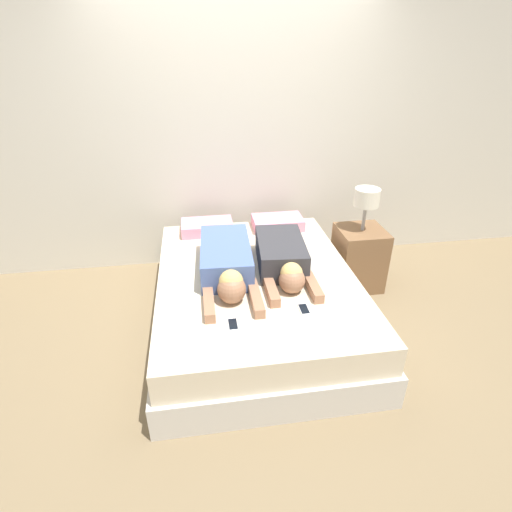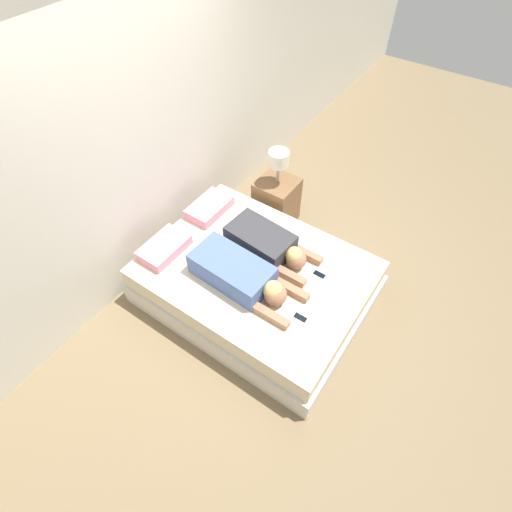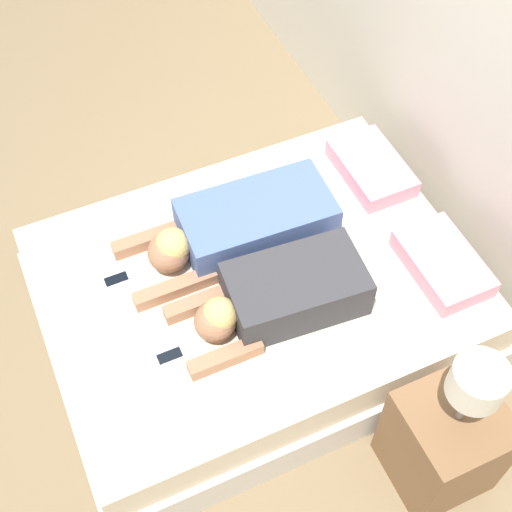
{
  "view_description": "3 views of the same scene",
  "coord_description": "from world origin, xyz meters",
  "px_view_note": "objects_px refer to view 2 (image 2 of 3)",
  "views": [
    {
      "loc": [
        -0.41,
        -2.61,
        2.05
      ],
      "look_at": [
        0.0,
        0.0,
        0.62
      ],
      "focal_mm": 28.0,
      "sensor_mm": 36.0,
      "label": 1
    },
    {
      "loc": [
        -1.88,
        -1.3,
        3.31
      ],
      "look_at": [
        0.0,
        0.0,
        0.62
      ],
      "focal_mm": 28.0,
      "sensor_mm": 36.0,
      "label": 2
    },
    {
      "loc": [
        1.75,
        -0.79,
        3.24
      ],
      "look_at": [
        0.0,
        0.0,
        0.62
      ],
      "focal_mm": 50.0,
      "sensor_mm": 36.0,
      "label": 3
    }
  ],
  "objects_px": {
    "bed": "(256,282)",
    "cell_phone_right": "(319,275)",
    "person_left": "(241,275)",
    "nightstand": "(277,199)",
    "person_right": "(268,244)",
    "pillow_head_left": "(164,248)",
    "cell_phone_left": "(300,318)",
    "pillow_head_right": "(209,208)"
  },
  "relations": [
    {
      "from": "person_right",
      "to": "person_left",
      "type": "bearing_deg",
      "value": -179.35
    },
    {
      "from": "person_left",
      "to": "person_right",
      "type": "xyz_separation_m",
      "value": [
        0.43,
        0.0,
        -0.0
      ]
    },
    {
      "from": "person_right",
      "to": "nightstand",
      "type": "distance_m",
      "value": 0.94
    },
    {
      "from": "person_left",
      "to": "nightstand",
      "type": "bearing_deg",
      "value": 18.71
    },
    {
      "from": "bed",
      "to": "cell_phone_right",
      "type": "relative_size",
      "value": 16.07
    },
    {
      "from": "cell_phone_right",
      "to": "person_right",
      "type": "bearing_deg",
      "value": 93.29
    },
    {
      "from": "pillow_head_right",
      "to": "cell_phone_right",
      "type": "xyz_separation_m",
      "value": [
        -0.09,
        -1.34,
        -0.05
      ]
    },
    {
      "from": "cell_phone_left",
      "to": "nightstand",
      "type": "xyz_separation_m",
      "value": [
        1.27,
        1.04,
        -0.15
      ]
    },
    {
      "from": "pillow_head_right",
      "to": "pillow_head_left",
      "type": "bearing_deg",
      "value": 180.0
    },
    {
      "from": "person_right",
      "to": "pillow_head_right",
      "type": "bearing_deg",
      "value": 81.27
    },
    {
      "from": "person_left",
      "to": "nightstand",
      "type": "distance_m",
      "value": 1.34
    },
    {
      "from": "pillow_head_right",
      "to": "cell_phone_left",
      "type": "bearing_deg",
      "value": -112.06
    },
    {
      "from": "pillow_head_right",
      "to": "person_right",
      "type": "relative_size",
      "value": 0.53
    },
    {
      "from": "person_left",
      "to": "person_right",
      "type": "bearing_deg",
      "value": 0.65
    },
    {
      "from": "person_left",
      "to": "nightstand",
      "type": "height_order",
      "value": "nightstand"
    },
    {
      "from": "pillow_head_left",
      "to": "person_right",
      "type": "relative_size",
      "value": 0.53
    },
    {
      "from": "person_left",
      "to": "cell_phone_right",
      "type": "bearing_deg",
      "value": -48.72
    },
    {
      "from": "nightstand",
      "to": "bed",
      "type": "bearing_deg",
      "value": -157.36
    },
    {
      "from": "person_right",
      "to": "nightstand",
      "type": "relative_size",
      "value": 0.94
    },
    {
      "from": "person_right",
      "to": "cell_phone_left",
      "type": "height_order",
      "value": "person_right"
    },
    {
      "from": "pillow_head_right",
      "to": "person_right",
      "type": "distance_m",
      "value": 0.81
    },
    {
      "from": "nightstand",
      "to": "cell_phone_left",
      "type": "bearing_deg",
      "value": -140.62
    },
    {
      "from": "person_right",
      "to": "cell_phone_left",
      "type": "relative_size",
      "value": 7.05
    },
    {
      "from": "bed",
      "to": "pillow_head_right",
      "type": "xyz_separation_m",
      "value": [
        0.34,
        0.81,
        0.29
      ]
    },
    {
      "from": "pillow_head_left",
      "to": "pillow_head_right",
      "type": "xyz_separation_m",
      "value": [
        0.67,
        0.0,
        0.0
      ]
    },
    {
      "from": "person_left",
      "to": "pillow_head_left",
      "type": "bearing_deg",
      "value": 98.02
    },
    {
      "from": "pillow_head_right",
      "to": "nightstand",
      "type": "bearing_deg",
      "value": -29.3
    },
    {
      "from": "pillow_head_left",
      "to": "cell_phone_left",
      "type": "height_order",
      "value": "pillow_head_left"
    },
    {
      "from": "bed",
      "to": "pillow_head_left",
      "type": "distance_m",
      "value": 0.93
    },
    {
      "from": "pillow_head_left",
      "to": "person_left",
      "type": "xyz_separation_m",
      "value": [
        0.11,
        -0.81,
        0.06
      ]
    },
    {
      "from": "cell_phone_right",
      "to": "nightstand",
      "type": "distance_m",
      "value": 1.24
    },
    {
      "from": "person_left",
      "to": "cell_phone_left",
      "type": "distance_m",
      "value": 0.63
    },
    {
      "from": "person_left",
      "to": "cell_phone_left",
      "type": "relative_size",
      "value": 8.29
    },
    {
      "from": "pillow_head_left",
      "to": "nightstand",
      "type": "height_order",
      "value": "nightstand"
    },
    {
      "from": "bed",
      "to": "nightstand",
      "type": "relative_size",
      "value": 2.15
    },
    {
      "from": "nightstand",
      "to": "person_left",
      "type": "bearing_deg",
      "value": -161.29
    },
    {
      "from": "pillow_head_left",
      "to": "cell_phone_right",
      "type": "distance_m",
      "value": 1.46
    },
    {
      "from": "pillow_head_left",
      "to": "person_right",
      "type": "xyz_separation_m",
      "value": [
        0.55,
        -0.8,
        0.05
      ]
    },
    {
      "from": "cell_phone_left",
      "to": "nightstand",
      "type": "height_order",
      "value": "nightstand"
    },
    {
      "from": "bed",
      "to": "person_left",
      "type": "bearing_deg",
      "value": 178.69
    },
    {
      "from": "bed",
      "to": "cell_phone_right",
      "type": "height_order",
      "value": "cell_phone_right"
    },
    {
      "from": "bed",
      "to": "pillow_head_left",
      "type": "bearing_deg",
      "value": 112.41
    }
  ]
}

